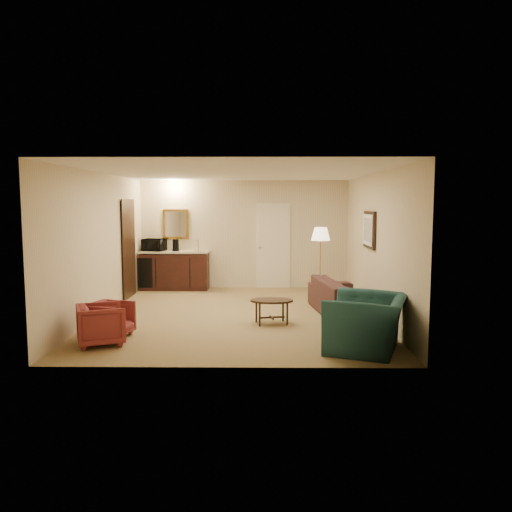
# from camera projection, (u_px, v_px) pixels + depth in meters

# --- Properties ---
(ground) EXTENTS (6.00, 6.00, 0.00)m
(ground) POSITION_uv_depth(u_px,v_px,m) (238.00, 314.00, 9.22)
(ground) COLOR olive
(ground) RESTS_ON ground
(room_walls) EXTENTS (5.02, 6.01, 2.61)m
(room_walls) POSITION_uv_depth(u_px,v_px,m) (235.00, 220.00, 9.81)
(room_walls) COLOR beige
(room_walls) RESTS_ON ground
(wetbar_cabinet) EXTENTS (1.64, 0.58, 0.92)m
(wetbar_cabinet) POSITION_uv_depth(u_px,v_px,m) (175.00, 270.00, 11.90)
(wetbar_cabinet) COLOR #341310
(wetbar_cabinet) RESTS_ON ground
(sofa) EXTENTS (0.94, 2.31, 0.88)m
(sofa) POSITION_uv_depth(u_px,v_px,m) (345.00, 292.00, 9.11)
(sofa) COLOR black
(sofa) RESTS_ON ground
(teal_armchair) EXTENTS (1.13, 1.37, 1.03)m
(teal_armchair) POSITION_uv_depth(u_px,v_px,m) (367.00, 313.00, 6.96)
(teal_armchair) COLOR #1B4443
(teal_armchair) RESTS_ON ground
(rose_chair_near) EXTENTS (0.80, 0.82, 0.65)m
(rose_chair_near) POSITION_uv_depth(u_px,v_px,m) (101.00, 322.00, 7.23)
(rose_chair_near) COLOR maroon
(rose_chair_near) RESTS_ON ground
(rose_chair_far) EXTENTS (0.70, 0.72, 0.60)m
(rose_chair_far) POSITION_uv_depth(u_px,v_px,m) (109.00, 318.00, 7.63)
(rose_chair_far) COLOR maroon
(rose_chair_far) RESTS_ON ground
(coffee_table) EXTENTS (0.81, 0.63, 0.42)m
(coffee_table) POSITION_uv_depth(u_px,v_px,m) (272.00, 312.00, 8.50)
(coffee_table) COLOR black
(coffee_table) RESTS_ON ground
(floor_lamp) EXTENTS (0.49, 0.49, 1.54)m
(floor_lamp) POSITION_uv_depth(u_px,v_px,m) (320.00, 262.00, 10.82)
(floor_lamp) COLOR #AE903A
(floor_lamp) RESTS_ON ground
(waste_bin) EXTENTS (0.32, 0.32, 0.32)m
(waste_bin) POSITION_uv_depth(u_px,v_px,m) (202.00, 283.00, 11.86)
(waste_bin) COLOR black
(waste_bin) RESTS_ON ground
(microwave) EXTENTS (0.58, 0.43, 0.35)m
(microwave) POSITION_uv_depth(u_px,v_px,m) (154.00, 244.00, 11.88)
(microwave) COLOR black
(microwave) RESTS_ON wetbar_cabinet
(coffee_maker) EXTENTS (0.19, 0.19, 0.28)m
(coffee_maker) POSITION_uv_depth(u_px,v_px,m) (176.00, 245.00, 11.84)
(coffee_maker) COLOR black
(coffee_maker) RESTS_ON wetbar_cabinet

